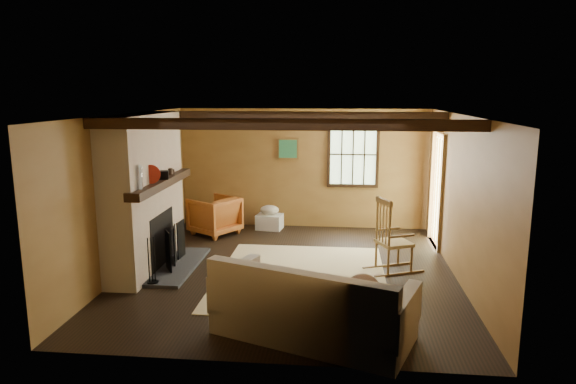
# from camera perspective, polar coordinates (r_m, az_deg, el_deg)

# --- Properties ---
(ground) EXTENTS (5.50, 5.50, 0.00)m
(ground) POSITION_cam_1_polar(r_m,az_deg,el_deg) (8.01, 0.14, -8.81)
(ground) COLOR black
(ground) RESTS_ON ground
(room_envelope) EXTENTS (5.02, 5.52, 2.44)m
(room_envelope) POSITION_cam_1_polar(r_m,az_deg,el_deg) (7.85, 1.94, 3.08)
(room_envelope) COLOR olive
(room_envelope) RESTS_ON ground
(fireplace) EXTENTS (1.02, 2.30, 2.40)m
(fireplace) POSITION_cam_1_polar(r_m,az_deg,el_deg) (8.23, -15.48, -0.69)
(fireplace) COLOR #925938
(fireplace) RESTS_ON ground
(rug) EXTENTS (2.50, 3.00, 0.01)m
(rug) POSITION_cam_1_polar(r_m,az_deg,el_deg) (7.81, 1.47, -9.33)
(rug) COLOR #D0B78A
(rug) RESTS_ON ground
(rocking_chair) EXTENTS (0.94, 0.73, 1.16)m
(rocking_chair) POSITION_cam_1_polar(r_m,az_deg,el_deg) (8.05, 11.45, -5.28)
(rocking_chair) COLOR tan
(rocking_chair) RESTS_ON ground
(sofa) EXTENTS (2.41, 1.69, 0.89)m
(sofa) POSITION_cam_1_polar(r_m,az_deg,el_deg) (5.88, 2.62, -13.07)
(sofa) COLOR beige
(sofa) RESTS_ON ground
(firewood_pile) EXTENTS (0.73, 0.13, 0.27)m
(firewood_pile) POSITION_cam_1_polar(r_m,az_deg,el_deg) (10.73, -9.32, -3.05)
(firewood_pile) COLOR brown
(firewood_pile) RESTS_ON ground
(laundry_basket) EXTENTS (0.55, 0.44, 0.30)m
(laundry_basket) POSITION_cam_1_polar(r_m,az_deg,el_deg) (10.37, -2.06, -3.32)
(laundry_basket) COLOR white
(laundry_basket) RESTS_ON ground
(basket_pillow) EXTENTS (0.45, 0.39, 0.19)m
(basket_pillow) POSITION_cam_1_polar(r_m,az_deg,el_deg) (10.31, -2.07, -2.00)
(basket_pillow) COLOR beige
(basket_pillow) RESTS_ON laundry_basket
(armchair) EXTENTS (1.11, 1.10, 0.74)m
(armchair) POSITION_cam_1_polar(r_m,az_deg,el_deg) (10.05, -8.15, -2.60)
(armchair) COLOR #BF6026
(armchair) RESTS_ON ground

